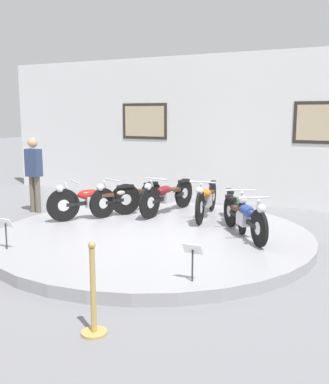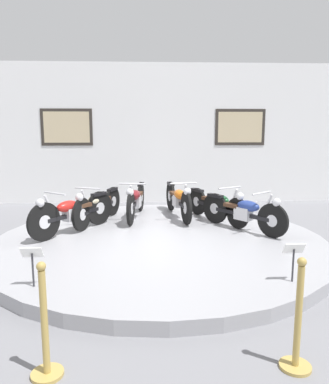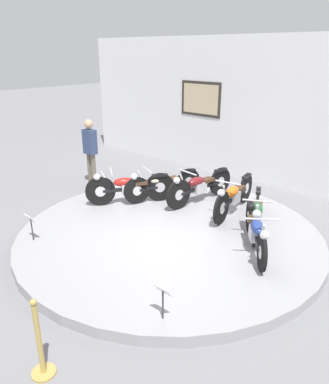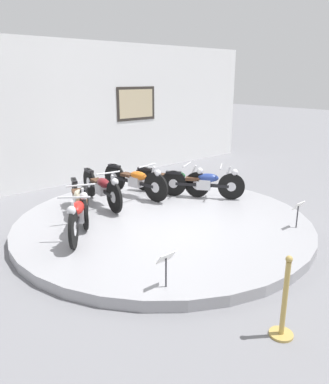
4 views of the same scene
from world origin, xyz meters
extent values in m
plane|color=slate|center=(0.00, 0.00, 0.00)|extent=(60.00, 60.00, 0.00)
cylinder|color=#99999E|center=(0.00, 0.00, 0.09)|extent=(5.80, 5.80, 0.18)
cube|color=white|center=(0.00, 4.23, 1.93)|extent=(14.00, 0.20, 3.85)
cube|color=#2D2823|center=(2.40, 4.12, 2.12)|extent=(1.40, 0.02, 1.00)
cube|color=#C6B289|center=(2.40, 4.12, 2.12)|extent=(1.24, 0.02, 0.84)
cylinder|color=black|center=(-1.98, -0.08, 0.52)|extent=(0.44, 0.57, 0.67)
cylinder|color=silver|center=(-1.98, -0.08, 0.52)|extent=(0.19, 0.23, 0.23)
cylinder|color=black|center=(-1.18, 1.00, 0.52)|extent=(0.44, 0.57, 0.67)
cylinder|color=silver|center=(-1.18, 1.00, 0.52)|extent=(0.19, 0.23, 0.23)
cube|color=black|center=(-1.58, 0.46, 0.52)|extent=(0.80, 1.04, 0.07)
cube|color=silver|center=(-1.60, 0.43, 0.54)|extent=(0.35, 0.38, 0.24)
ellipsoid|color=red|center=(-1.66, 0.35, 0.70)|extent=(0.46, 0.52, 0.20)
cube|color=#472D1E|center=(-1.45, 0.64, 0.66)|extent=(0.35, 0.38, 0.07)
cube|color=black|center=(-1.18, 1.00, 0.80)|extent=(0.29, 0.35, 0.06)
cylinder|color=silver|center=(-1.89, 0.04, 0.72)|extent=(0.18, 0.23, 0.54)
cylinder|color=silver|center=(-1.83, 0.13, 0.98)|extent=(0.45, 0.35, 0.03)
sphere|color=silver|center=(-2.02, -0.13, 0.86)|extent=(0.15, 0.15, 0.15)
cylinder|color=black|center=(-1.44, 0.53, 0.50)|extent=(0.27, 0.61, 0.63)
cylinder|color=silver|center=(-1.44, 0.53, 0.50)|extent=(0.14, 0.23, 0.22)
cylinder|color=black|center=(-0.98, 1.80, 0.50)|extent=(0.27, 0.61, 0.63)
cylinder|color=silver|center=(-0.98, 1.80, 0.50)|extent=(0.14, 0.23, 0.22)
cube|color=black|center=(-1.21, 1.17, 0.50)|extent=(0.49, 1.19, 0.07)
cube|color=silver|center=(-1.23, 1.13, 0.52)|extent=(0.30, 0.37, 0.24)
ellipsoid|color=beige|center=(-1.26, 1.04, 0.68)|extent=(0.37, 0.53, 0.20)
cube|color=#472D1E|center=(-1.14, 1.37, 0.64)|extent=(0.30, 0.37, 0.07)
cube|color=black|center=(-0.98, 1.80, 0.76)|extent=(0.22, 0.37, 0.06)
cylinder|color=silver|center=(-1.39, 0.67, 0.70)|extent=(0.13, 0.25, 0.54)
cylinder|color=silver|center=(-1.36, 0.77, 0.96)|extent=(0.52, 0.22, 0.03)
sphere|color=silver|center=(-1.47, 0.48, 0.84)|extent=(0.15, 0.15, 0.15)
cylinder|color=black|center=(-0.54, 0.92, 0.52)|extent=(0.15, 0.68, 0.67)
cylinder|color=silver|center=(-0.54, 0.92, 0.52)|extent=(0.10, 0.24, 0.24)
cylinder|color=black|center=(-0.36, 2.26, 0.52)|extent=(0.15, 0.68, 0.67)
cylinder|color=silver|center=(-0.36, 2.26, 0.52)|extent=(0.10, 0.24, 0.24)
cube|color=black|center=(-0.45, 1.59, 0.52)|extent=(0.24, 1.24, 0.07)
cube|color=silver|center=(-0.46, 1.55, 0.54)|extent=(0.24, 0.34, 0.24)
ellipsoid|color=maroon|center=(-0.47, 1.45, 0.70)|extent=(0.28, 0.51, 0.20)
cube|color=#472D1E|center=(-0.42, 1.80, 0.66)|extent=(0.24, 0.34, 0.07)
cube|color=black|center=(-0.36, 2.26, 0.80)|extent=(0.15, 0.37, 0.06)
cylinder|color=silver|center=(-0.52, 1.06, 0.72)|extent=(0.08, 0.25, 0.54)
cylinder|color=silver|center=(-0.51, 1.17, 0.98)|extent=(0.54, 0.10, 0.03)
sphere|color=silver|center=(-0.55, 0.86, 0.86)|extent=(0.15, 0.15, 0.15)
cylinder|color=black|center=(0.57, 0.92, 0.52)|extent=(0.17, 0.68, 0.68)
cylinder|color=silver|center=(0.57, 0.92, 0.52)|extent=(0.10, 0.25, 0.24)
cylinder|color=black|center=(0.34, 2.25, 0.52)|extent=(0.17, 0.68, 0.68)
cylinder|color=silver|center=(0.34, 2.25, 0.52)|extent=(0.10, 0.25, 0.24)
cube|color=black|center=(0.45, 1.59, 0.52)|extent=(0.28, 1.24, 0.07)
cube|color=silver|center=(0.46, 1.55, 0.54)|extent=(0.25, 0.35, 0.24)
ellipsoid|color=#D16619|center=(0.48, 1.45, 0.70)|extent=(0.30, 0.51, 0.20)
cube|color=#472D1E|center=(0.42, 1.80, 0.66)|extent=(0.25, 0.35, 0.07)
cube|color=black|center=(0.34, 2.25, 0.81)|extent=(0.16, 0.37, 0.06)
cylinder|color=silver|center=(0.54, 1.07, 0.72)|extent=(0.09, 0.25, 0.54)
cylinder|color=silver|center=(0.52, 1.17, 0.98)|extent=(0.54, 0.12, 0.03)
sphere|color=silver|center=(0.58, 0.86, 0.86)|extent=(0.15, 0.15, 0.15)
cylinder|color=black|center=(1.52, 0.57, 0.48)|extent=(0.32, 0.56, 0.60)
cylinder|color=silver|center=(1.52, 0.57, 0.48)|extent=(0.15, 0.22, 0.21)
cylinder|color=black|center=(0.90, 1.77, 0.48)|extent=(0.32, 0.56, 0.60)
cylinder|color=silver|center=(0.90, 1.77, 0.48)|extent=(0.15, 0.22, 0.21)
cube|color=black|center=(1.21, 1.17, 0.48)|extent=(0.63, 1.14, 0.07)
cube|color=silver|center=(1.23, 1.13, 0.50)|extent=(0.32, 0.38, 0.24)
ellipsoid|color=#1E562D|center=(1.28, 1.04, 0.66)|extent=(0.41, 0.53, 0.20)
cube|color=#472D1E|center=(1.11, 1.36, 0.62)|extent=(0.32, 0.38, 0.07)
cube|color=black|center=(0.90, 1.77, 0.74)|extent=(0.25, 0.37, 0.06)
cylinder|color=silver|center=(1.45, 0.70, 0.68)|extent=(0.15, 0.24, 0.54)
cylinder|color=silver|center=(1.40, 0.79, 0.94)|extent=(0.49, 0.28, 0.03)
sphere|color=silver|center=(1.55, 0.51, 0.82)|extent=(0.15, 0.15, 0.15)
cylinder|color=black|center=(1.99, -0.07, 0.49)|extent=(0.42, 0.52, 0.61)
cylinder|color=silver|center=(1.99, -0.07, 0.49)|extent=(0.18, 0.21, 0.21)
cylinder|color=black|center=(1.16, 1.00, 0.49)|extent=(0.42, 0.52, 0.61)
cylinder|color=silver|center=(1.16, 1.00, 0.49)|extent=(0.18, 0.21, 0.21)
cube|color=black|center=(1.58, 0.46, 0.49)|extent=(0.82, 1.02, 0.07)
cube|color=silver|center=(1.60, 0.43, 0.51)|extent=(0.35, 0.38, 0.24)
ellipsoid|color=navy|center=(1.66, 0.35, 0.67)|extent=(0.47, 0.51, 0.20)
cube|color=#472D1E|center=(1.44, 0.64, 0.63)|extent=(0.35, 0.38, 0.07)
cube|color=black|center=(1.16, 1.00, 0.75)|extent=(0.30, 0.35, 0.06)
cylinder|color=silver|center=(1.90, 0.05, 0.69)|extent=(0.19, 0.22, 0.54)
cylinder|color=silver|center=(1.83, 0.13, 0.95)|extent=(0.45, 0.36, 0.03)
sphere|color=silver|center=(2.03, -0.12, 0.83)|extent=(0.15, 0.15, 0.15)
cylinder|color=#333338|center=(-1.61, -1.98, 0.39)|extent=(0.02, 0.02, 0.42)
cube|color=white|center=(-1.61, -1.98, 0.62)|extent=(0.26, 0.11, 0.15)
cylinder|color=#333338|center=(1.61, -1.98, 0.39)|extent=(0.02, 0.02, 0.42)
cube|color=white|center=(1.61, -1.98, 0.62)|extent=(0.26, 0.11, 0.15)
cylinder|color=tan|center=(-1.08, -3.43, 0.01)|extent=(0.28, 0.28, 0.03)
cylinder|color=tan|center=(-1.08, -3.43, 0.47)|extent=(0.06, 0.06, 0.95)
sphere|color=tan|center=(-1.08, -3.43, 0.98)|extent=(0.08, 0.08, 0.08)
camera|label=1|loc=(3.72, -7.11, 2.32)|focal=42.00mm
camera|label=2|loc=(-0.22, -6.37, 2.10)|focal=35.00mm
camera|label=3|loc=(4.29, -4.93, 3.47)|focal=35.00mm
camera|label=4|loc=(-4.50, -5.36, 2.88)|focal=35.00mm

